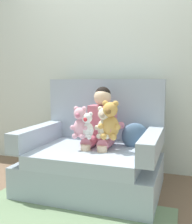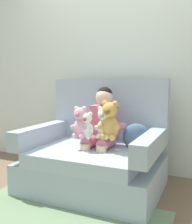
% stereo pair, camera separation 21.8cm
% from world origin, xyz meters
% --- Properties ---
extents(ground_plane, '(8.00, 8.00, 0.00)m').
position_xyz_m(ground_plane, '(0.00, 0.00, 0.00)').
color(ground_plane, brown).
extents(back_wall, '(6.00, 0.10, 2.60)m').
position_xyz_m(back_wall, '(0.00, 0.73, 1.30)').
color(back_wall, silver).
rests_on(back_wall, ground).
extents(armchair, '(1.27, 0.96, 1.07)m').
position_xyz_m(armchair, '(0.00, 0.06, 0.32)').
color(armchair, '#9EADBC').
rests_on(armchair, ground).
extents(seated_child, '(0.45, 0.39, 0.82)m').
position_xyz_m(seated_child, '(0.05, 0.08, 0.62)').
color(seated_child, '#C66B7F').
rests_on(seated_child, armchair).
extents(plush_cream, '(0.18, 0.14, 0.30)m').
position_xyz_m(plush_cream, '(0.13, -0.04, 0.66)').
color(plush_cream, silver).
rests_on(plush_cream, armchair).
extents(plush_honey, '(0.21, 0.17, 0.35)m').
position_xyz_m(plush_honey, '(0.19, -0.05, 0.68)').
color(plush_honey, gold).
rests_on(plush_honey, armchair).
extents(plush_pink, '(0.18, 0.14, 0.30)m').
position_xyz_m(plush_pink, '(-0.08, -0.10, 0.66)').
color(plush_pink, '#EAA8BC').
rests_on(plush_pink, armchair).
extents(plush_white, '(0.15, 0.12, 0.25)m').
position_xyz_m(plush_white, '(-0.01, -0.10, 0.64)').
color(plush_white, white).
rests_on(plush_white, armchair).
extents(throw_pillow, '(0.28, 0.18, 0.26)m').
position_xyz_m(throw_pillow, '(0.37, 0.18, 0.51)').
color(throw_pillow, slate).
rests_on(throw_pillow, armchair).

